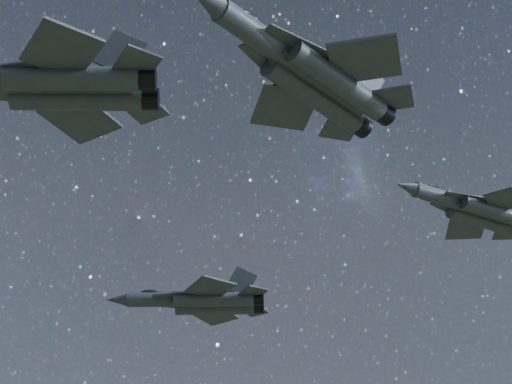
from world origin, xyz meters
name	(u,v)px	position (x,y,z in m)	size (l,w,h in m)	color
jet_lead	(53,85)	(-13.84, -5.98, 141.49)	(19.66, 13.03, 5.01)	#2B3236
jet_left	(201,301)	(7.52, 23.71, 141.17)	(17.38, 11.44, 4.45)	#2B3236
jet_right	(311,75)	(3.08, -13.11, 142.22)	(19.51, 12.86, 5.00)	#2B3236
jet_slot	(478,211)	(25.24, -1.47, 142.39)	(15.65, 10.97, 3.95)	#2B3236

